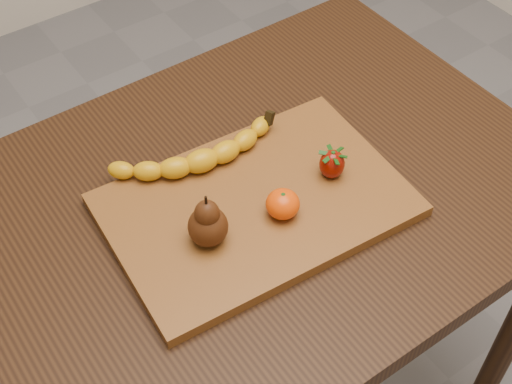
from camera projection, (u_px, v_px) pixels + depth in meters
table at (249, 233)px, 1.20m from camera, size 1.00×0.70×0.76m
cutting_board at (256, 205)px, 1.10m from camera, size 0.47×0.33×0.02m
banana at (201, 161)px, 1.12m from camera, size 0.25×0.11×0.04m
pear at (207, 219)px, 1.01m from camera, size 0.06×0.06×0.09m
mandarin at (283, 204)px, 1.06m from camera, size 0.05×0.05×0.04m
strawberry at (332, 163)px, 1.11m from camera, size 0.05×0.05×0.05m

